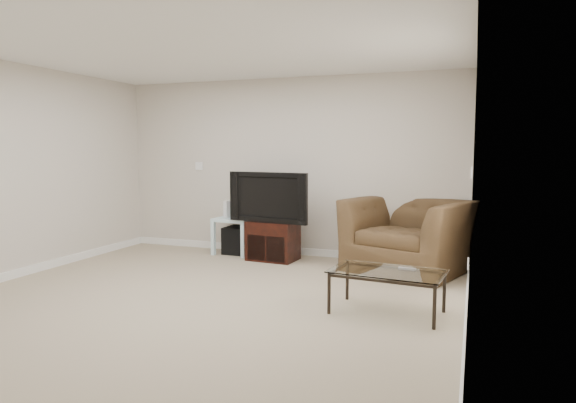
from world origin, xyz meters
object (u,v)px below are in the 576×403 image
(side_table, at_px, (237,235))
(recliner, at_px, (408,223))
(tv_stand, at_px, (273,241))
(television, at_px, (272,197))
(subwoofer, at_px, (240,241))
(coffee_table, at_px, (387,292))

(side_table, distance_m, recliner, 2.48)
(tv_stand, height_order, side_table, tv_stand)
(television, bearing_deg, tv_stand, 93.57)
(subwoofer, xyz_separation_m, recliner, (2.41, -0.25, 0.41))
(side_table, xyz_separation_m, recliner, (2.45, -0.23, 0.33))
(subwoofer, xyz_separation_m, coffee_table, (2.44, -2.01, 0.01))
(subwoofer, bearing_deg, recliner, -5.88)
(tv_stand, height_order, television, television)
(tv_stand, relative_size, subwoofer, 1.60)
(side_table, relative_size, recliner, 0.40)
(coffee_table, bearing_deg, side_table, 141.16)
(tv_stand, distance_m, recliner, 1.83)
(television, xyz_separation_m, subwoofer, (-0.62, 0.28, -0.68))
(television, height_order, side_table, television)
(recliner, bearing_deg, tv_stand, -160.91)
(tv_stand, distance_m, side_table, 0.69)
(television, relative_size, subwoofer, 2.71)
(subwoofer, bearing_deg, side_table, -151.66)
(recliner, height_order, coffee_table, recliner)
(recliner, bearing_deg, television, -160.06)
(tv_stand, relative_size, recliner, 0.47)
(recliner, bearing_deg, subwoofer, -166.79)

